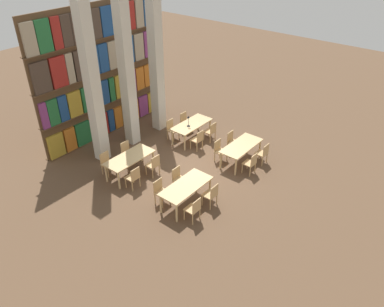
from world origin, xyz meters
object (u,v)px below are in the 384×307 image
chair_12 (198,139)px  desk_lamp_0 (188,119)px  chair_13 (172,129)px  pillar_left (93,87)px  chair_7 (232,141)px  chair_4 (251,163)px  reading_table_0 (186,188)px  chair_6 (263,153)px  pillar_right (156,64)px  chair_8 (133,177)px  chair_14 (211,131)px  chair_11 (127,152)px  chair_0 (194,209)px  reading_table_1 (241,147)px  chair_3 (179,178)px  chair_10 (154,165)px  chair_2 (211,194)px  pillar_center (127,75)px  reading_table_3 (192,126)px  reading_table_2 (130,159)px  chair_1 (161,191)px  chair_15 (185,121)px  chair_9 (107,163)px  chair_5 (220,150)px

chair_12 → desk_lamp_0: bearing=72.3°
chair_13 → pillar_left: bearing=-21.4°
chair_7 → chair_4: bearing=57.9°
reading_table_0 → chair_12: 3.52m
pillar_left → chair_6: 6.81m
pillar_right → chair_8: bearing=-147.9°
chair_8 → chair_14: (4.38, -0.12, 0.00)m
pillar_left → chair_11: (0.43, -1.02, -2.53)m
reading_table_0 → chair_0: 0.88m
chair_4 → reading_table_1: bearing=58.8°
desk_lamp_0 → pillar_right: bearing=84.5°
chair_3 → chair_10: (0.07, 1.28, 0.00)m
chair_8 → pillar_left: bearing=76.6°
chair_0 → chair_2: 0.92m
chair_13 → desk_lamp_0: bearing=105.9°
pillar_left → pillar_right: same height
chair_6 → pillar_center: bearing=111.5°
reading_table_3 → desk_lamp_0: bearing=-171.1°
chair_0 → reading_table_2: 3.44m
chair_1 → reading_table_0: bearing=123.9°
reading_table_2 → reading_table_3: same height
chair_0 → reading_table_1: (3.77, 0.69, 0.21)m
chair_3 → chair_15: size_ratio=1.00×
chair_4 → chair_15: 4.13m
chair_9 → pillar_right: bearing=-165.3°
pillar_left → desk_lamp_0: bearing=-31.2°
pillar_center → chair_10: pillar_center is taller
pillar_right → chair_1: pillar_right is taller
chair_6 → chair_9: same height
chair_5 → chair_10: bearing=-29.0°
chair_4 → chair_13: 4.01m
chair_1 → chair_14: 4.51m
chair_14 → pillar_right: bearing=101.3°
chair_13 → desk_lamp_0: size_ratio=1.83×
chair_10 → desk_lamp_0: 2.80m
reading_table_2 → chair_10: (0.51, -0.71, -0.21)m
pillar_center → chair_8: pillar_center is taller
chair_13 → chair_5: bearing=87.6°
chair_0 → chair_3: size_ratio=1.00×
chair_14 → chair_11: bearing=155.5°
chair_9 → chair_11: 1.01m
chair_15 → reading_table_2: bearing=8.6°
reading_table_1 → chair_11: (-2.78, 3.42, -0.21)m
chair_5 → reading_table_3: (0.58, 1.89, 0.21)m
chair_2 → reading_table_3: size_ratio=0.46×
chair_14 → chair_10: bearing=178.0°
pillar_right → desk_lamp_0: 2.69m
chair_4 → reading_table_2: chair_4 is taller
chair_0 → chair_9: bearing=90.3°
chair_1 → chair_12: same height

